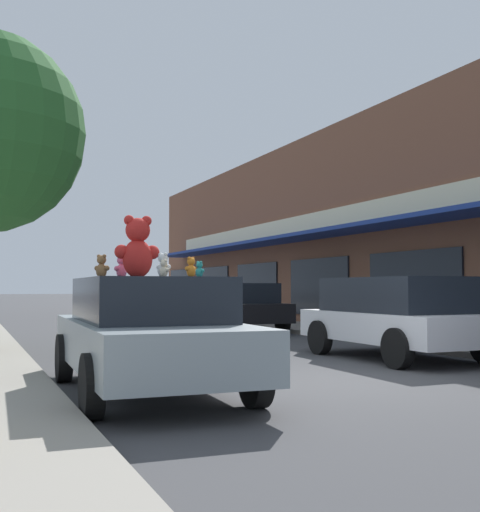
{
  "coord_description": "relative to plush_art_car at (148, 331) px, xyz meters",
  "views": [
    {
      "loc": [
        -5.03,
        -8.13,
        1.38
      ],
      "look_at": [
        -0.69,
        2.05,
        1.92
      ],
      "focal_mm": 45.0,
      "sensor_mm": 36.0,
      "label": 1
    }
  ],
  "objects": [
    {
      "name": "ground_plane",
      "position": [
        2.83,
        -0.09,
        -0.81
      ],
      "size": [
        260.0,
        260.0,
        0.0
      ],
      "primitive_type": "plane",
      "color": "#424244"
    },
    {
      "name": "teddy_bear_pink",
      "position": [
        -0.16,
        0.89,
        0.87
      ],
      "size": [
        0.25,
        0.22,
        0.34
      ],
      "rotation": [
        0.0,
        0.0,
        3.74
      ],
      "color": "pink",
      "rests_on": "plush_art_car"
    },
    {
      "name": "storefront_row",
      "position": [
        16.3,
        11.38,
        2.66
      ],
      "size": [
        15.83,
        36.3,
        6.94
      ],
      "color": "brown",
      "rests_on": "ground_plane"
    },
    {
      "name": "teddy_bear_brown",
      "position": [
        -0.52,
        0.49,
        0.86
      ],
      "size": [
        0.21,
        0.22,
        0.32
      ],
      "rotation": [
        0.0,
        0.0,
        2.32
      ],
      "color": "olive",
      "rests_on": "plush_art_car"
    },
    {
      "name": "plush_art_car",
      "position": [
        0.0,
        0.0,
        0.0
      ],
      "size": [
        2.18,
        4.72,
        1.51
      ],
      "rotation": [
        0.0,
        0.0,
        -0.04
      ],
      "color": "#8C999E",
      "rests_on": "ground_plane"
    },
    {
      "name": "teddy_bear_white",
      "position": [
        0.1,
        -0.31,
        0.86
      ],
      "size": [
        0.19,
        0.24,
        0.32
      ],
      "rotation": [
        0.0,
        0.0,
        2.09
      ],
      "color": "white",
      "rests_on": "plush_art_car"
    },
    {
      "name": "teddy_bear_orange",
      "position": [
        0.37,
        -0.63,
        0.83
      ],
      "size": [
        0.19,
        0.16,
        0.26
      ],
      "rotation": [
        0.0,
        0.0,
        3.67
      ],
      "color": "orange",
      "rests_on": "plush_art_car"
    },
    {
      "name": "teddy_bear_cream",
      "position": [
        0.09,
        -0.42,
        0.81
      ],
      "size": [
        0.13,
        0.17,
        0.22
      ],
      "rotation": [
        0.0,
        0.0,
        2.01
      ],
      "color": "beige",
      "rests_on": "plush_art_car"
    },
    {
      "name": "parked_car_far_right",
      "position": [
        5.51,
        10.2,
        0.02
      ],
      "size": [
        2.12,
        4.27,
        1.51
      ],
      "color": "black",
      "rests_on": "ground_plane"
    },
    {
      "name": "teddy_bear_teal",
      "position": [
        0.62,
        -0.24,
        0.81
      ],
      "size": [
        0.12,
        0.17,
        0.22
      ],
      "rotation": [
        0.0,
        0.0,
        1.95
      ],
      "color": "teal",
      "rests_on": "plush_art_car"
    },
    {
      "name": "teddy_bear_giant",
      "position": [
        -0.06,
        0.38,
        1.12
      ],
      "size": [
        0.63,
        0.39,
        0.86
      ],
      "rotation": [
        0.0,
        0.0,
        3.12
      ],
      "color": "red",
      "rests_on": "plush_art_car"
    },
    {
      "name": "parked_car_far_center",
      "position": [
        5.51,
        2.06,
        0.06
      ],
      "size": [
        2.16,
        4.18,
        1.58
      ],
      "color": "silver",
      "rests_on": "ground_plane"
    }
  ]
}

